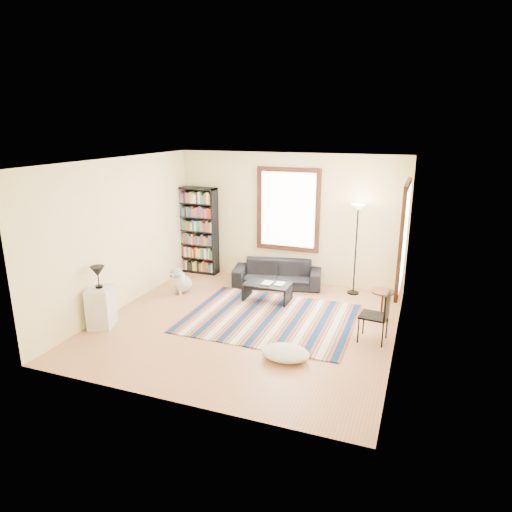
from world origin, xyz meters
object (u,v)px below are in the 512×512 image
(coffee_table, at_px, (267,292))
(dog, at_px, (182,279))
(floor_cushion, at_px, (285,353))
(folding_chair, at_px, (374,316))
(sofa, at_px, (277,274))
(floor_lamp, at_px, (356,250))
(bookshelf, at_px, (198,231))
(side_table, at_px, (382,305))
(white_cabinet, at_px, (101,307))

(coffee_table, height_order, dog, dog)
(floor_cushion, height_order, dog, dog)
(coffee_table, relative_size, folding_chair, 1.05)
(sofa, distance_m, coffee_table, 0.92)
(sofa, distance_m, floor_lamp, 1.75)
(bookshelf, bearing_deg, sofa, -7.64)
(side_table, relative_size, white_cabinet, 0.77)
(floor_lamp, bearing_deg, white_cabinet, -140.97)
(floor_lamp, distance_m, folding_chair, 2.19)
(floor_lamp, bearing_deg, floor_cushion, -99.47)
(sofa, relative_size, folding_chair, 2.17)
(bookshelf, bearing_deg, floor_cushion, -46.40)
(sofa, distance_m, bookshelf, 2.16)
(floor_cushion, xyz_separation_m, white_cabinet, (-3.31, -0.00, 0.26))
(sofa, bearing_deg, floor_cushion, -81.24)
(coffee_table, xyz_separation_m, dog, (-1.81, -0.15, 0.11))
(side_table, xyz_separation_m, dog, (-4.01, -0.03, 0.02))
(floor_lamp, distance_m, white_cabinet, 4.96)
(bookshelf, bearing_deg, side_table, -16.86)
(floor_cushion, relative_size, white_cabinet, 1.06)
(white_cabinet, bearing_deg, dog, 56.09)
(bookshelf, bearing_deg, dog, -77.53)
(side_table, bearing_deg, coffee_table, 176.76)
(floor_cushion, distance_m, side_table, 2.30)
(sofa, xyz_separation_m, side_table, (2.29, -1.03, -0.00))
(bookshelf, height_order, white_cabinet, bookshelf)
(coffee_table, xyz_separation_m, white_cabinet, (-2.30, -2.09, 0.17))
(coffee_table, xyz_separation_m, floor_lamp, (1.53, 1.01, 0.75))
(floor_lamp, height_order, dog, floor_lamp)
(coffee_table, bearing_deg, floor_lamp, 33.47)
(sofa, relative_size, bookshelf, 0.93)
(bookshelf, height_order, floor_cushion, bookshelf)
(sofa, distance_m, side_table, 2.51)
(coffee_table, distance_m, dog, 1.82)
(dog, bearing_deg, bookshelf, 111.36)
(bookshelf, xyz_separation_m, side_table, (4.30, -1.30, -0.73))
(sofa, distance_m, folding_chair, 2.97)
(floor_lamp, bearing_deg, dog, -160.78)
(folding_chair, relative_size, white_cabinet, 1.23)
(side_table, distance_m, folding_chair, 0.92)
(side_table, bearing_deg, floor_lamp, 120.72)
(folding_chair, relative_size, dog, 1.47)
(sofa, height_order, side_table, sofa)
(bookshelf, relative_size, floor_lamp, 1.08)
(sofa, bearing_deg, side_table, -35.69)
(folding_chair, height_order, white_cabinet, folding_chair)
(floor_cushion, xyz_separation_m, dog, (-2.82, 1.94, 0.20))
(coffee_table, relative_size, dog, 1.54)
(bookshelf, xyz_separation_m, floor_cushion, (3.11, -3.27, -0.91))
(floor_lamp, height_order, side_table, floor_lamp)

